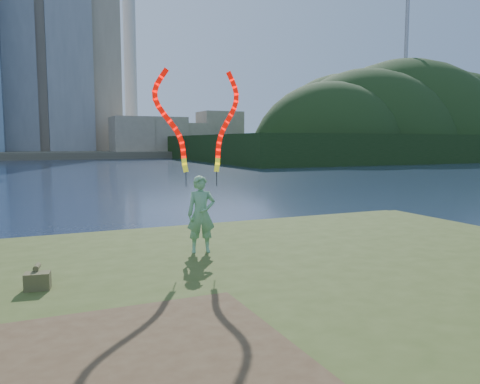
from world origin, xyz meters
name	(u,v)px	position (x,y,z in m)	size (l,w,h in m)	color
ground	(222,304)	(0.00, 0.00, 0.00)	(320.00, 320.00, 0.00)	#17233B
grassy_knoll	(282,332)	(0.00, -2.30, 0.34)	(20.00, 18.00, 0.80)	#39491A
dirt_patch	(139,355)	(-2.20, -3.20, 0.81)	(3.20, 3.00, 0.02)	#47331E
far_shore	(50,154)	(0.00, 95.00, 0.60)	(320.00, 40.00, 1.20)	#514C3B
wooded_hill	(400,157)	(59.57, 59.96, 0.16)	(78.00, 50.00, 63.00)	black
woman_with_ribbons	(201,181)	(-0.08, 0.94, 2.23)	(1.97, 0.58, 3.94)	#207D34
canvas_bag	(38,280)	(-3.14, -0.36, 0.94)	(0.40, 0.45, 0.35)	#434226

